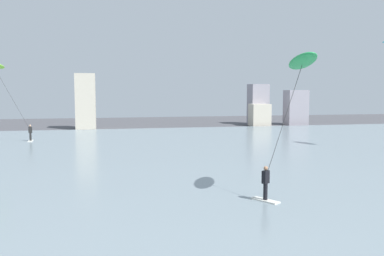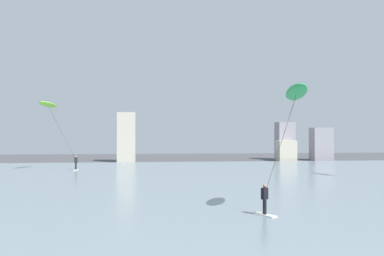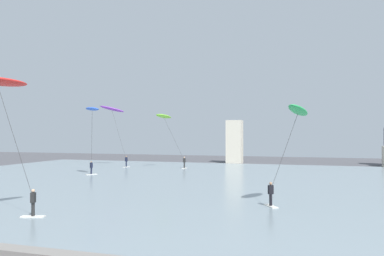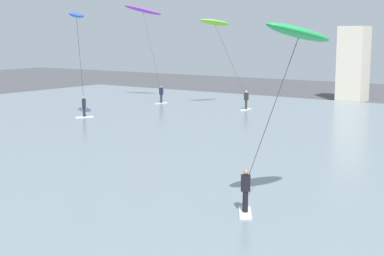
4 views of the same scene
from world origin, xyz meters
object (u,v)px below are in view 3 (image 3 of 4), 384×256
kitesurfer_green (296,118)px  kitesurfer_blue (92,114)px  kitesurfer_lime (166,121)px  kitesurfer_red (0,90)px  kitesurfer_purple (113,113)px

kitesurfer_green → kitesurfer_blue: bearing=151.7°
kitesurfer_green → kitesurfer_lime: bearing=127.4°
kitesurfer_lime → kitesurfer_blue: bearing=-109.6°
kitesurfer_red → kitesurfer_purple: 36.39m
kitesurfer_blue → kitesurfer_lime: bearing=70.4°
kitesurfer_lime → kitesurfer_green: bearing=-52.6°
kitesurfer_purple → kitesurfer_green: 38.28m
kitesurfer_purple → kitesurfer_blue: 14.04m
kitesurfer_purple → kitesurfer_blue: size_ratio=1.15×
kitesurfer_purple → kitesurfer_lime: 9.14m
kitesurfer_lime → kitesurfer_green: (19.12, -24.96, -0.85)m
kitesurfer_lime → kitesurfer_green: kitesurfer_lime is taller
kitesurfer_red → kitesurfer_purple: size_ratio=0.88×
kitesurfer_blue → kitesurfer_lime: 13.05m
kitesurfer_red → kitesurfer_purple: kitesurfer_purple is taller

